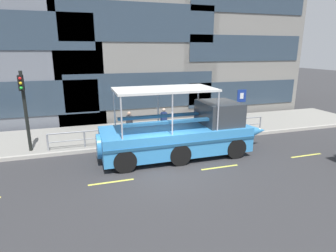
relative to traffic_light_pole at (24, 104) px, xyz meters
name	(u,v)px	position (x,y,z in m)	size (l,w,h in m)	color
ground_plane	(164,168)	(5.89, -3.71, -2.59)	(120.00, 120.00, 0.00)	#333335
sidewalk	(138,132)	(5.89, 1.89, -2.50)	(32.00, 4.80, 0.18)	gray
curb_edge	(148,145)	(5.89, -0.60, -2.50)	(32.00, 0.18, 0.18)	#B2ADA3
lane_centreline	(169,174)	(5.89, -4.35, -2.58)	(25.80, 0.12, 0.01)	#DBD64C
curb_guardrail	(166,129)	(7.06, -0.26, -1.81)	(12.50, 0.09, 0.89)	gray
traffic_light_pole	(24,104)	(0.00, 0.00, 0.00)	(0.24, 0.46, 3.96)	black
parking_sign	(241,103)	(12.00, 0.13, -0.66)	(0.60, 0.12, 2.57)	#4C4F54
duck_tour_boat	(185,133)	(7.38, -2.37, -1.48)	(8.93, 2.68, 3.37)	#388CD1
pedestrian_near_bow	(211,114)	(10.27, 0.64, -1.36)	(0.24, 0.50, 1.73)	black
pedestrian_mid_left	(164,118)	(7.27, 0.93, -1.47)	(0.45, 0.21, 1.56)	black
pedestrian_mid_right	(129,122)	(5.15, 0.71, -1.48)	(0.34, 0.33, 1.54)	black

